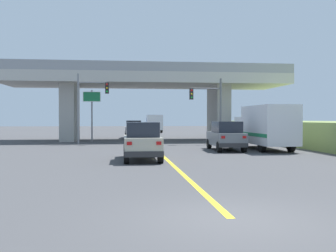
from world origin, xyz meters
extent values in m
plane|color=#424244|center=(0.00, 31.93, 0.00)|extent=(160.00, 160.00, 0.00)
cube|color=#B7B5AD|center=(0.00, 31.93, 6.14)|extent=(28.30, 8.19, 1.03)
cube|color=#A8A69F|center=(-7.67, 31.93, 2.81)|extent=(1.41, 4.91, 5.62)
cube|color=#A8A69F|center=(7.67, 31.93, 2.81)|extent=(1.41, 4.91, 5.62)
cube|color=gray|center=(0.00, 27.98, 7.10)|extent=(28.30, 0.20, 0.90)
cube|color=gray|center=(0.00, 35.87, 7.10)|extent=(28.30, 0.20, 0.90)
cube|color=yellow|center=(0.00, 14.37, 0.00)|extent=(0.20, 28.74, 0.01)
cube|color=#B7B29E|center=(-1.35, 12.56, 0.81)|extent=(1.87, 4.52, 0.90)
cube|color=#1E232D|center=(-1.35, 12.22, 1.64)|extent=(1.65, 2.49, 0.76)
cube|color=#2D2D30|center=(-1.35, 10.35, 0.50)|extent=(1.91, 0.20, 0.28)
cube|color=red|center=(-2.05, 10.28, 1.03)|extent=(0.24, 0.06, 0.16)
cube|color=red|center=(-0.65, 10.28, 1.03)|extent=(0.24, 0.06, 0.16)
cylinder|color=black|center=(-2.18, 14.27, 0.36)|extent=(0.26, 0.72, 0.72)
cylinder|color=black|center=(-0.51, 14.27, 0.36)|extent=(0.26, 0.72, 0.72)
cylinder|color=black|center=(-2.18, 10.85, 0.36)|extent=(0.26, 0.72, 0.72)
cylinder|color=black|center=(-0.51, 10.85, 0.36)|extent=(0.26, 0.72, 0.72)
cube|color=slate|center=(4.76, 18.23, 0.81)|extent=(1.98, 4.61, 0.90)
cube|color=#1E232D|center=(4.75, 17.89, 1.64)|extent=(1.70, 2.55, 0.76)
cube|color=#2D2D30|center=(4.70, 16.00, 0.50)|extent=(1.89, 0.26, 0.28)
cube|color=red|center=(4.00, 15.95, 1.03)|extent=(0.24, 0.07, 0.16)
cube|color=red|center=(5.39, 15.91, 1.03)|extent=(0.24, 0.07, 0.16)
cylinder|color=black|center=(3.99, 19.98, 0.36)|extent=(0.28, 0.73, 0.72)
cylinder|color=black|center=(5.64, 19.93, 0.36)|extent=(0.28, 0.73, 0.72)
cylinder|color=black|center=(3.89, 16.53, 0.36)|extent=(0.28, 0.73, 0.72)
cylinder|color=black|center=(5.54, 16.48, 0.36)|extent=(0.28, 0.73, 0.72)
cube|color=silver|center=(7.74, 21.49, 1.40)|extent=(2.20, 2.00, 1.90)
cube|color=silver|center=(7.74, 17.78, 1.79)|extent=(2.31, 5.42, 2.67)
cube|color=#197F4C|center=(7.74, 17.78, 1.12)|extent=(2.33, 5.31, 0.24)
cylinder|color=black|center=(6.74, 21.49, 0.45)|extent=(0.30, 0.90, 0.90)
cylinder|color=black|center=(8.74, 21.49, 0.45)|extent=(0.30, 0.90, 0.90)
cylinder|color=black|center=(6.74, 16.42, 0.45)|extent=(0.30, 0.90, 0.90)
cylinder|color=black|center=(8.74, 16.42, 0.45)|extent=(0.30, 0.90, 0.90)
cube|color=silver|center=(-1.15, 36.93, 0.81)|extent=(1.87, 4.71, 0.90)
cube|color=#1E232D|center=(-1.15, 36.58, 1.64)|extent=(1.64, 2.59, 0.76)
cube|color=#2D2D30|center=(-1.15, 34.63, 0.50)|extent=(1.90, 0.20, 0.28)
cube|color=red|center=(-1.85, 34.56, 1.03)|extent=(0.24, 0.06, 0.16)
cube|color=red|center=(-0.45, 34.56, 1.03)|extent=(0.24, 0.06, 0.16)
cylinder|color=black|center=(-1.98, 38.74, 0.36)|extent=(0.26, 0.72, 0.72)
cylinder|color=black|center=(-0.32, 38.74, 0.36)|extent=(0.26, 0.72, 0.72)
cylinder|color=black|center=(-1.98, 35.13, 0.36)|extent=(0.26, 0.72, 0.72)
cylinder|color=black|center=(-0.32, 35.13, 0.36)|extent=(0.26, 0.72, 0.72)
cylinder|color=#56595E|center=(6.17, 25.11, 2.87)|extent=(0.18, 0.18, 5.74)
cylinder|color=#56595E|center=(4.86, 25.11, 4.85)|extent=(2.61, 0.12, 0.12)
cube|color=#232326|center=(3.56, 25.11, 4.37)|extent=(0.32, 0.26, 0.96)
sphere|color=red|center=(3.56, 24.96, 4.67)|extent=(0.16, 0.16, 0.16)
sphere|color=gold|center=(3.56, 24.96, 4.37)|extent=(0.16, 0.16, 0.16)
sphere|color=green|center=(3.56, 24.96, 4.07)|extent=(0.16, 0.16, 0.16)
cylinder|color=slate|center=(-6.17, 26.01, 3.05)|extent=(0.18, 0.18, 6.11)
cylinder|color=slate|center=(-4.94, 26.01, 5.36)|extent=(2.45, 0.12, 0.12)
cube|color=black|center=(-3.72, 26.01, 4.88)|extent=(0.32, 0.26, 0.96)
sphere|color=red|center=(-3.72, 25.86, 5.18)|extent=(0.16, 0.16, 0.16)
sphere|color=gold|center=(-3.72, 25.86, 4.88)|extent=(0.16, 0.16, 0.16)
sphere|color=green|center=(-3.72, 25.86, 4.58)|extent=(0.16, 0.16, 0.16)
cylinder|color=slate|center=(-5.27, 29.18, 2.47)|extent=(0.14, 0.14, 4.93)
cube|color=#197242|center=(-5.27, 29.12, 4.30)|extent=(1.56, 0.08, 0.86)
cube|color=white|center=(-5.27, 29.11, 4.30)|extent=(1.64, 0.04, 0.94)
cube|color=navy|center=(2.77, 58.30, 1.40)|extent=(2.20, 2.00, 1.90)
cube|color=silver|center=(2.77, 54.83, 1.65)|extent=(2.31, 4.94, 2.40)
cube|color=#B26619|center=(2.77, 54.83, 1.05)|extent=(2.33, 4.84, 0.24)
cylinder|color=black|center=(1.77, 58.30, 0.45)|extent=(0.30, 0.90, 0.90)
cylinder|color=black|center=(3.77, 58.30, 0.45)|extent=(0.30, 0.90, 0.90)
cylinder|color=black|center=(1.77, 53.59, 0.45)|extent=(0.30, 0.90, 0.90)
cylinder|color=black|center=(3.77, 53.59, 0.45)|extent=(0.30, 0.90, 0.90)
camera|label=1|loc=(-2.35, -8.28, 2.19)|focal=41.69mm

